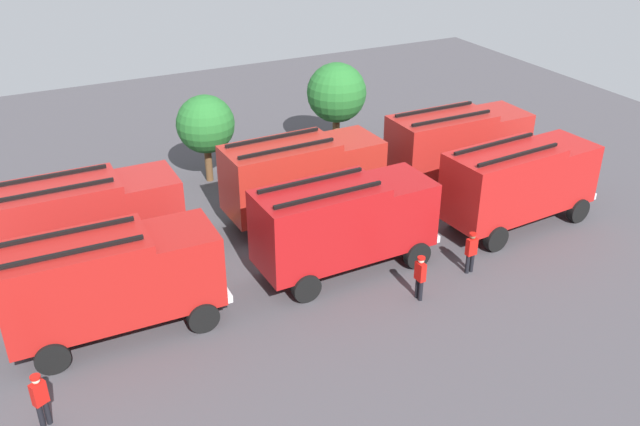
{
  "coord_description": "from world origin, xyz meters",
  "views": [
    {
      "loc": [
        -11.29,
        -22.48,
        14.57
      ],
      "look_at": [
        0.0,
        0.0,
        1.4
      ],
      "focal_mm": 38.7,
      "sensor_mm": 36.0,
      "label": 1
    }
  ],
  "objects_px": {
    "firefighter_2": "(420,275)",
    "traffic_cone_0": "(204,219)",
    "fire_truck_3": "(87,217)",
    "tree_0": "(205,124)",
    "firefighter_1": "(471,251)",
    "tree_1": "(337,93)",
    "fire_truck_2": "(520,180)",
    "fire_truck_5": "(458,143)",
    "fire_truck_4": "(303,174)",
    "firefighter_0": "(40,398)",
    "fire_truck_1": "(344,221)",
    "fire_truck_0": "(111,279)",
    "firefighter_3": "(301,176)",
    "traffic_cone_1": "(348,224)"
  },
  "relations": [
    {
      "from": "firefighter_1",
      "to": "tree_1",
      "type": "relative_size",
      "value": 0.35
    },
    {
      "from": "fire_truck_4",
      "to": "traffic_cone_1",
      "type": "relative_size",
      "value": 11.68
    },
    {
      "from": "firefighter_2",
      "to": "traffic_cone_0",
      "type": "relative_size",
      "value": 2.74
    },
    {
      "from": "firefighter_0",
      "to": "tree_1",
      "type": "height_order",
      "value": "tree_1"
    },
    {
      "from": "firefighter_3",
      "to": "fire_truck_5",
      "type": "bearing_deg",
      "value": -161.22
    },
    {
      "from": "firefighter_3",
      "to": "fire_truck_0",
      "type": "bearing_deg",
      "value": 71.76
    },
    {
      "from": "fire_truck_5",
      "to": "tree_1",
      "type": "relative_size",
      "value": 1.47
    },
    {
      "from": "firefighter_1",
      "to": "fire_truck_4",
      "type": "bearing_deg",
      "value": -153.26
    },
    {
      "from": "tree_1",
      "to": "traffic_cone_1",
      "type": "height_order",
      "value": "tree_1"
    },
    {
      "from": "firefighter_0",
      "to": "tree_0",
      "type": "bearing_deg",
      "value": -61.38
    },
    {
      "from": "firefighter_0",
      "to": "firefighter_3",
      "type": "relative_size",
      "value": 1.12
    },
    {
      "from": "fire_truck_3",
      "to": "tree_0",
      "type": "bearing_deg",
      "value": 40.22
    },
    {
      "from": "firefighter_3",
      "to": "firefighter_1",
      "type": "bearing_deg",
      "value": 144.2
    },
    {
      "from": "firefighter_2",
      "to": "tree_1",
      "type": "bearing_deg",
      "value": 72.57
    },
    {
      "from": "fire_truck_1",
      "to": "fire_truck_5",
      "type": "height_order",
      "value": "same"
    },
    {
      "from": "fire_truck_3",
      "to": "tree_1",
      "type": "bearing_deg",
      "value": 23.74
    },
    {
      "from": "fire_truck_2",
      "to": "firefighter_2",
      "type": "relative_size",
      "value": 4.14
    },
    {
      "from": "firefighter_0",
      "to": "traffic_cone_1",
      "type": "bearing_deg",
      "value": -91.57
    },
    {
      "from": "firefighter_0",
      "to": "traffic_cone_0",
      "type": "height_order",
      "value": "firefighter_0"
    },
    {
      "from": "fire_truck_2",
      "to": "fire_truck_3",
      "type": "relative_size",
      "value": 1.02
    },
    {
      "from": "fire_truck_0",
      "to": "fire_truck_2",
      "type": "bearing_deg",
      "value": 0.66
    },
    {
      "from": "firefighter_0",
      "to": "firefighter_3",
      "type": "xyz_separation_m",
      "value": [
        13.05,
        10.48,
        -0.13
      ]
    },
    {
      "from": "fire_truck_0",
      "to": "firefighter_2",
      "type": "height_order",
      "value": "fire_truck_0"
    },
    {
      "from": "fire_truck_4",
      "to": "fire_truck_5",
      "type": "distance_m",
      "value": 8.25
    },
    {
      "from": "fire_truck_3",
      "to": "firefighter_3",
      "type": "relative_size",
      "value": 4.47
    },
    {
      "from": "firefighter_1",
      "to": "firefighter_2",
      "type": "height_order",
      "value": "firefighter_2"
    },
    {
      "from": "fire_truck_4",
      "to": "tree_1",
      "type": "bearing_deg",
      "value": 49.97
    },
    {
      "from": "fire_truck_3",
      "to": "fire_truck_2",
      "type": "bearing_deg",
      "value": -15.68
    },
    {
      "from": "fire_truck_4",
      "to": "firefighter_2",
      "type": "bearing_deg",
      "value": -83.6
    },
    {
      "from": "fire_truck_3",
      "to": "firefighter_1",
      "type": "relative_size",
      "value": 4.15
    },
    {
      "from": "fire_truck_1",
      "to": "tree_1",
      "type": "xyz_separation_m",
      "value": [
        5.43,
        10.9,
        1.15
      ]
    },
    {
      "from": "fire_truck_0",
      "to": "fire_truck_3",
      "type": "height_order",
      "value": "same"
    },
    {
      "from": "fire_truck_5",
      "to": "firefighter_2",
      "type": "distance_m",
      "value": 10.47
    },
    {
      "from": "firefighter_3",
      "to": "tree_0",
      "type": "distance_m",
      "value": 5.28
    },
    {
      "from": "fire_truck_0",
      "to": "fire_truck_2",
      "type": "xyz_separation_m",
      "value": [
        17.21,
        -0.08,
        0.0
      ]
    },
    {
      "from": "firefighter_0",
      "to": "firefighter_1",
      "type": "relative_size",
      "value": 1.04
    },
    {
      "from": "fire_truck_0",
      "to": "traffic_cone_1",
      "type": "xyz_separation_m",
      "value": [
        10.45,
        2.78,
        -1.84
      ]
    },
    {
      "from": "traffic_cone_1",
      "to": "firefighter_3",
      "type": "bearing_deg",
      "value": 92.98
    },
    {
      "from": "fire_truck_4",
      "to": "traffic_cone_0",
      "type": "xyz_separation_m",
      "value": [
        -4.19,
        1.3,
        -1.83
      ]
    },
    {
      "from": "firefighter_0",
      "to": "tree_1",
      "type": "bearing_deg",
      "value": -76.5
    },
    {
      "from": "fire_truck_2",
      "to": "firefighter_3",
      "type": "height_order",
      "value": "fire_truck_2"
    },
    {
      "from": "traffic_cone_1",
      "to": "fire_truck_4",
      "type": "bearing_deg",
      "value": 123.47
    },
    {
      "from": "fire_truck_1",
      "to": "fire_truck_4",
      "type": "bearing_deg",
      "value": 83.01
    },
    {
      "from": "fire_truck_1",
      "to": "fire_truck_3",
      "type": "xyz_separation_m",
      "value": [
        -8.7,
        4.73,
        0.0
      ]
    },
    {
      "from": "firefighter_2",
      "to": "fire_truck_0",
      "type": "bearing_deg",
      "value": 162.21
    },
    {
      "from": "firefighter_1",
      "to": "fire_truck_2",
      "type": "bearing_deg",
      "value": 116.31
    },
    {
      "from": "fire_truck_3",
      "to": "firefighter_3",
      "type": "height_order",
      "value": "fire_truck_3"
    },
    {
      "from": "fire_truck_1",
      "to": "firefighter_2",
      "type": "relative_size",
      "value": 4.09
    },
    {
      "from": "fire_truck_5",
      "to": "traffic_cone_0",
      "type": "bearing_deg",
      "value": 173.52
    },
    {
      "from": "firefighter_1",
      "to": "tree_0",
      "type": "relative_size",
      "value": 0.4
    }
  ]
}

